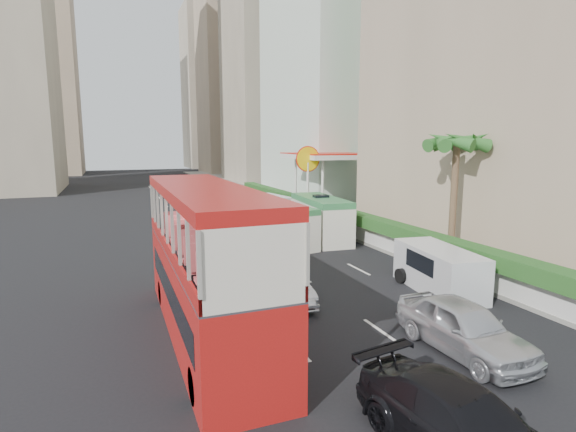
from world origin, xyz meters
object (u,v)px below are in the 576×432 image
car_silver_lane_b (462,352)px  minibus_near (282,225)px  van_asset (249,226)px  car_silver_lane_a (286,301)px  minibus_far (321,219)px  panel_van_near (439,270)px  palm_tree (453,202)px  double_decker_bus (206,262)px  panel_van_far (272,206)px  shell_station (328,183)px

car_silver_lane_b → minibus_near: (0.07, 15.97, 1.28)m
van_asset → car_silver_lane_b: bearing=-102.0°
car_silver_lane_a → minibus_far: minibus_far is taller
panel_van_near → palm_tree: size_ratio=0.75×
double_decker_bus → car_silver_lane_b: (7.08, -4.23, -2.53)m
palm_tree → minibus_far: bearing=114.0°
panel_van_near → panel_van_far: bearing=98.5°
car_silver_lane_a → minibus_near: bearing=74.1°
minibus_far → palm_tree: 9.26m
minibus_near → panel_van_near: (3.18, -10.95, -0.33)m
double_decker_bus → van_asset: double_decker_bus is taller
car_silver_lane_a → van_asset: (3.48, 16.79, 0.00)m
minibus_near → shell_station: size_ratio=0.72×
car_silver_lane_a → minibus_far: (6.49, 10.24, 1.43)m
minibus_far → double_decker_bus: bearing=-124.6°
palm_tree → shell_station: bearing=83.4°
car_silver_lane_a → minibus_near: size_ratio=0.70×
car_silver_lane_a → panel_van_far: panel_van_far is taller
panel_van_near → panel_van_far: size_ratio=1.03×
double_decker_bus → shell_station: size_ratio=1.38×
car_silver_lane_b → panel_van_far: (3.15, 26.66, 0.93)m
minibus_near → car_silver_lane_a: bearing=-120.1°
double_decker_bus → panel_van_near: bearing=4.4°
car_silver_lane_b → minibus_near: size_ratio=0.84×
minibus_far → shell_station: size_ratio=0.81×
car_silver_lane_b → panel_van_near: 6.05m
minibus_far → panel_van_near: bearing=-84.1°
double_decker_bus → car_silver_lane_b: double_decker_bus is taller
double_decker_bus → minibus_near: size_ratio=1.90×
van_asset → panel_van_near: bearing=-91.8°
minibus_far → palm_tree: size_ratio=1.01×
van_asset → panel_van_far: (3.13, 3.61, 0.93)m
van_asset → palm_tree: 16.61m
car_silver_lane_a → palm_tree: size_ratio=0.63×
panel_van_near → shell_station: 22.99m
double_decker_bus → palm_tree: (13.80, 4.00, 0.85)m
van_asset → minibus_far: (3.01, -6.55, 1.43)m
car_silver_lane_b → palm_tree: palm_tree is taller
car_silver_lane_a → shell_station: bearing=63.6°
car_silver_lane_b → car_silver_lane_a: bearing=117.8°
double_decker_bus → shell_station: bearing=55.2°
minibus_near → panel_van_far: 11.14m
double_decker_bus → car_silver_lane_a: double_decker_bus is taller
double_decker_bus → car_silver_lane_a: 4.86m
car_silver_lane_b → shell_station: (8.92, 27.23, 2.75)m
car_silver_lane_b → panel_van_far: 26.86m
van_asset → car_silver_lane_a: bearing=-113.7°
minibus_near → palm_tree: palm_tree is taller
shell_station → double_decker_bus: bearing=-124.8°
car_silver_lane_a → panel_van_near: size_ratio=0.85×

